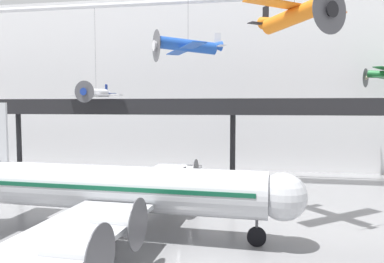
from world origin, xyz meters
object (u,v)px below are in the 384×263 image
object	(u,v)px
suspended_plane_blue_trainer	(188,46)
airliner_silver_main	(117,189)
suspended_plane_white_twin	(96,93)
suspended_plane_orange_highwing	(294,15)

from	to	relation	value
suspended_plane_blue_trainer	airliner_silver_main	bearing A→B (deg)	48.93
suspended_plane_white_twin	suspended_plane_orange_highwing	xyz separation A→B (m)	(23.00, -15.36, 5.21)
airliner_silver_main	suspended_plane_blue_trainer	bearing A→B (deg)	80.49
suspended_plane_orange_highwing	suspended_plane_blue_trainer	xyz separation A→B (m)	(-9.90, 9.38, -0.56)
airliner_silver_main	suspended_plane_white_twin	size ratio (longest dim) A/B	2.61
airliner_silver_main	suspended_plane_orange_highwing	world-z (taller)	suspended_plane_orange_highwing
airliner_silver_main	suspended_plane_orange_highwing	xyz separation A→B (m)	(12.76, 4.03, 12.92)
suspended_plane_white_twin	airliner_silver_main	bearing A→B (deg)	33.58
airliner_silver_main	suspended_plane_orange_highwing	size ratio (longest dim) A/B	3.88
airliner_silver_main	suspended_plane_white_twin	xyz separation A→B (m)	(-10.24, 19.39, 7.71)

